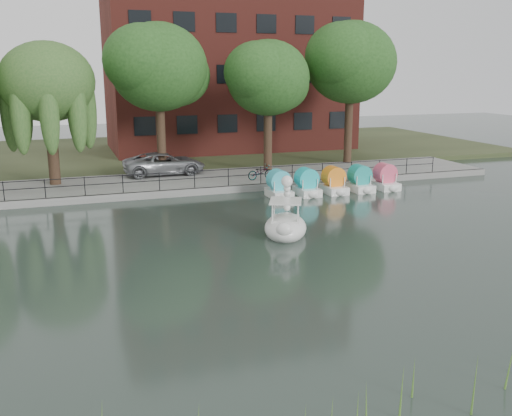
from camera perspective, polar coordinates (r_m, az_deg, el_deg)
ground_plane at (r=20.53m, az=2.34°, el=-6.14°), size 120.00×120.00×0.00m
promenade at (r=35.35m, az=-7.15°, el=2.56°), size 40.00×6.00×0.40m
kerb at (r=32.52m, az=-6.06°, el=1.62°), size 40.00×0.25×0.40m
land_strip at (r=48.95m, az=-10.60°, el=5.50°), size 60.00×22.00×0.36m
railing at (r=32.53m, az=-6.18°, el=3.31°), size 32.00×0.05×1.00m
apartment_building at (r=50.02m, az=-2.80°, el=16.42°), size 20.00×10.07×18.00m
willow_mid at (r=34.97m, az=-20.17°, el=11.71°), size 5.32×5.32×8.15m
broadleaf_center at (r=36.47m, az=-9.73°, el=13.66°), size 6.00×6.00×9.25m
broadleaf_right at (r=37.81m, az=1.22°, el=12.82°), size 5.40×5.40×8.32m
broadleaf_far at (r=41.39m, az=9.47°, el=14.12°), size 6.30×6.30×9.71m
minivan at (r=36.91m, az=-9.16°, el=4.57°), size 2.94×6.01×1.65m
bicycle at (r=34.87m, az=0.47°, el=3.68°), size 0.83×1.79×1.00m
swan_boat at (r=24.60m, az=2.98°, el=-1.48°), size 2.83×3.36×2.43m
pedal_boat_row at (r=33.21m, az=7.78°, el=2.53°), size 7.95×1.70×1.40m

